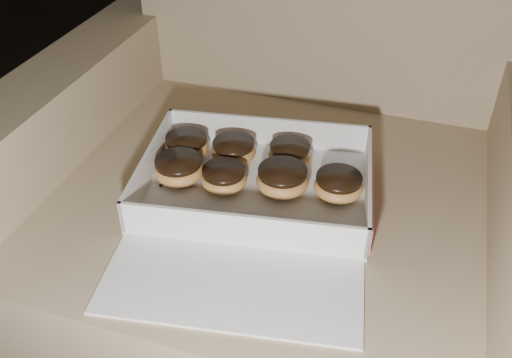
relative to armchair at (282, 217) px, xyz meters
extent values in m
plane|color=black|center=(-0.56, 0.01, -0.33)|extent=(4.50, 4.50, 0.00)
cube|color=tan|center=(0.00, -0.05, -0.09)|extent=(0.80, 0.80, 0.46)
cube|color=tan|center=(-0.43, -0.05, -0.02)|extent=(0.13, 0.80, 0.62)
cube|color=tan|center=(0.43, -0.05, -0.02)|extent=(0.13, 0.80, 0.62)
cube|color=white|center=(-0.02, -0.10, 0.14)|extent=(0.43, 0.35, 0.01)
cube|color=white|center=(-0.05, 0.04, 0.17)|extent=(0.38, 0.07, 0.06)
cube|color=white|center=(0.00, -0.24, 0.17)|extent=(0.38, 0.07, 0.06)
cube|color=white|center=(-0.21, -0.13, 0.17)|extent=(0.05, 0.29, 0.06)
cube|color=white|center=(0.17, -0.07, 0.17)|extent=(0.05, 0.29, 0.06)
cube|color=#D45557|center=(0.17, -0.07, 0.17)|extent=(0.05, 0.28, 0.05)
cube|color=white|center=(0.01, -0.33, 0.14)|extent=(0.40, 0.22, 0.01)
ellipsoid|color=#DE9B4D|center=(0.02, -0.10, 0.17)|extent=(0.09, 0.09, 0.04)
cylinder|color=black|center=(0.02, -0.10, 0.19)|extent=(0.08, 0.08, 0.01)
ellipsoid|color=#DE9B4D|center=(-0.09, -0.03, 0.17)|extent=(0.08, 0.08, 0.04)
cylinder|color=black|center=(-0.09, -0.03, 0.18)|extent=(0.08, 0.08, 0.01)
ellipsoid|color=#DE9B4D|center=(0.12, -0.08, 0.17)|extent=(0.08, 0.08, 0.04)
cylinder|color=black|center=(0.12, -0.08, 0.18)|extent=(0.08, 0.08, 0.01)
ellipsoid|color=#DE9B4D|center=(-0.08, -0.12, 0.16)|extent=(0.08, 0.08, 0.04)
cylinder|color=black|center=(-0.08, -0.12, 0.18)|extent=(0.07, 0.07, 0.01)
ellipsoid|color=#DE9B4D|center=(-0.16, -0.12, 0.17)|extent=(0.09, 0.09, 0.04)
cylinder|color=black|center=(-0.16, -0.12, 0.18)|extent=(0.08, 0.08, 0.01)
ellipsoid|color=#DE9B4D|center=(-0.18, -0.05, 0.17)|extent=(0.08, 0.08, 0.04)
cylinder|color=black|center=(-0.18, -0.05, 0.18)|extent=(0.08, 0.08, 0.01)
ellipsoid|color=#DE9B4D|center=(0.01, -0.01, 0.16)|extent=(0.08, 0.08, 0.04)
cylinder|color=black|center=(0.01, -0.01, 0.18)|extent=(0.07, 0.07, 0.01)
ellipsoid|color=black|center=(0.07, -0.20, 0.15)|extent=(0.01, 0.01, 0.00)
ellipsoid|color=black|center=(0.12, -0.18, 0.15)|extent=(0.01, 0.01, 0.00)
ellipsoid|color=black|center=(-0.18, -0.15, 0.15)|extent=(0.01, 0.01, 0.00)
ellipsoid|color=black|center=(0.00, -0.23, 0.15)|extent=(0.01, 0.01, 0.00)
ellipsoid|color=black|center=(0.12, -0.17, 0.15)|extent=(0.01, 0.01, 0.00)
camera|label=1|loc=(0.22, -0.85, 0.76)|focal=40.00mm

